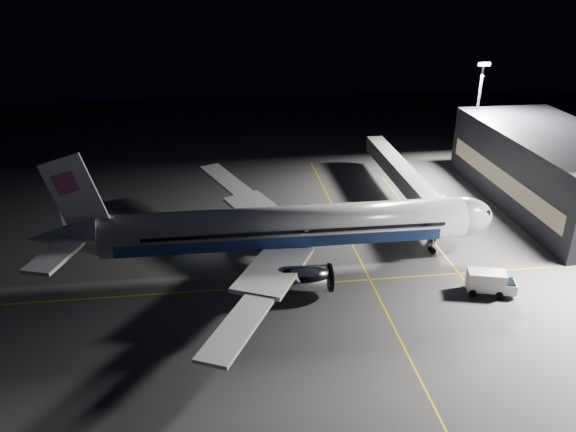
% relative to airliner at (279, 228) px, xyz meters
% --- Properties ---
extents(ground, '(200.00, 200.00, 0.00)m').
position_rel_airliner_xyz_m(ground, '(1.08, 0.00, -5.16)').
color(ground, '#4C4C4F').
rests_on(ground, ground).
extents(guide_line_main, '(0.25, 80.00, 0.01)m').
position_rel_airliner_xyz_m(guide_line_main, '(11.08, 0.00, -5.16)').
color(guide_line_main, gold).
rests_on(guide_line_main, ground).
extents(guide_line_cross, '(70.00, 0.25, 0.01)m').
position_rel_airliner_xyz_m(guide_line_cross, '(1.08, -6.00, -5.16)').
color(guide_line_cross, gold).
rests_on(guide_line_cross, ground).
extents(guide_line_side, '(0.25, 40.00, 0.01)m').
position_rel_airliner_xyz_m(guide_line_side, '(23.08, 10.00, -5.16)').
color(guide_line_side, gold).
rests_on(guide_line_side, ground).
extents(airliner, '(61.48, 54.22, 16.64)m').
position_rel_airliner_xyz_m(airliner, '(0.00, 0.00, 0.00)').
color(airliner, silver).
rests_on(airliner, ground).
extents(terminal, '(18.12, 40.00, 12.00)m').
position_rel_airliner_xyz_m(terminal, '(47.06, 14.00, 0.83)').
color(terminal, black).
rests_on(terminal, ground).
extents(jet_bridge, '(3.60, 34.40, 6.30)m').
position_rel_airliner_xyz_m(jet_bridge, '(23.08, 18.06, -0.58)').
color(jet_bridge, '#B2B2B7').
rests_on(jet_bridge, ground).
extents(floodlight_mast_north, '(2.40, 0.68, 20.70)m').
position_rel_airliner_xyz_m(floodlight_mast_north, '(41.08, 31.99, 7.21)').
color(floodlight_mast_north, '#59595E').
rests_on(floodlight_mast_north, ground).
extents(service_truck, '(6.19, 3.77, 2.97)m').
position_rel_airliner_xyz_m(service_truck, '(24.82, -10.94, -3.58)').
color(service_truck, silver).
rests_on(service_truck, ground).
extents(baggage_tug, '(2.38, 2.02, 1.57)m').
position_rel_airliner_xyz_m(baggage_tug, '(-9.34, 10.93, -4.44)').
color(baggage_tug, black).
rests_on(baggage_tug, ground).
extents(safety_cone_a, '(0.45, 0.45, 0.67)m').
position_rel_airliner_xyz_m(safety_cone_a, '(-4.06, 14.00, -4.83)').
color(safety_cone_a, '#FF650A').
rests_on(safety_cone_a, ground).
extents(safety_cone_b, '(0.41, 0.41, 0.61)m').
position_rel_airliner_xyz_m(safety_cone_b, '(4.98, 10.16, -4.86)').
color(safety_cone_b, '#FF650A').
rests_on(safety_cone_b, ground).
extents(safety_cone_c, '(0.38, 0.38, 0.57)m').
position_rel_airliner_xyz_m(safety_cone_c, '(1.32, 14.00, -4.88)').
color(safety_cone_c, '#FF650A').
rests_on(safety_cone_c, ground).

